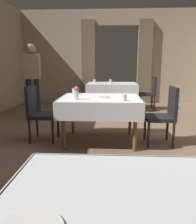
% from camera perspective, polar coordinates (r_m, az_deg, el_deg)
% --- Properties ---
extents(ground, '(10.08, 10.08, 0.00)m').
position_cam_1_polar(ground, '(3.71, 5.98, -8.10)').
color(ground, '#7A604C').
extents(wall_back, '(6.40, 0.27, 3.00)m').
position_cam_1_polar(wall_back, '(7.67, 4.70, 13.85)').
color(wall_back, tan).
rests_on(wall_back, ground).
extents(dining_table_mid, '(1.30, 1.07, 0.75)m').
position_cam_1_polar(dining_table_mid, '(3.66, 0.59, 2.35)').
color(dining_table_mid, brown).
rests_on(dining_table_mid, ground).
extents(dining_table_far, '(1.41, 1.02, 0.75)m').
position_cam_1_polar(dining_table_far, '(6.42, 3.54, 6.50)').
color(dining_table_far, brown).
rests_on(dining_table_far, ground).
extents(chair_mid_right, '(0.44, 0.44, 0.93)m').
position_cam_1_polar(chair_mid_right, '(3.73, 16.60, -0.21)').
color(chair_mid_right, black).
rests_on(chair_mid_right, ground).
extents(chair_mid_left, '(0.44, 0.44, 0.93)m').
position_cam_1_polar(chair_mid_left, '(3.88, -14.84, 0.35)').
color(chair_mid_left, black).
rests_on(chair_mid_left, ground).
extents(chair_far_right, '(0.44, 0.44, 0.93)m').
position_cam_1_polar(chair_far_right, '(6.60, 13.05, 5.12)').
color(chair_far_right, black).
rests_on(chair_far_right, ground).
extents(flower_vase_mid, '(0.07, 0.07, 0.20)m').
position_cam_1_polar(flower_vase_mid, '(3.38, -5.49, 4.94)').
color(flower_vase_mid, silver).
rests_on(flower_vase_mid, dining_table_mid).
extents(plate_mid_b, '(0.21, 0.21, 0.01)m').
position_cam_1_polar(plate_mid_b, '(3.60, 1.42, 3.77)').
color(plate_mid_b, white).
rests_on(plate_mid_b, dining_table_mid).
extents(glass_mid_c, '(0.08, 0.08, 0.11)m').
position_cam_1_polar(glass_mid_c, '(3.97, -5.98, 5.18)').
color(glass_mid_c, silver).
rests_on(glass_mid_c, dining_table_mid).
extents(glass_mid_d, '(0.07, 0.07, 0.09)m').
position_cam_1_polar(glass_mid_d, '(3.29, 6.73, 3.58)').
color(glass_mid_d, silver).
rests_on(glass_mid_d, dining_table_mid).
extents(glass_far_a, '(0.08, 0.08, 0.10)m').
position_cam_1_polar(glass_far_a, '(6.56, -0.88, 7.87)').
color(glass_far_a, silver).
rests_on(glass_far_a, dining_table_far).
extents(plate_far_b, '(0.22, 0.22, 0.01)m').
position_cam_1_polar(plate_far_b, '(6.76, 3.42, 7.62)').
color(plate_far_b, white).
rests_on(plate_far_b, dining_table_far).
extents(glass_far_c, '(0.07, 0.07, 0.12)m').
position_cam_1_polar(glass_far_c, '(6.26, 3.23, 7.74)').
color(glass_far_c, silver).
rests_on(glass_far_c, dining_table_far).
extents(person_waiter_by_doorway, '(0.39, 0.28, 1.72)m').
position_cam_1_polar(person_waiter_by_doorway, '(5.33, -16.38, 8.86)').
color(person_waiter_by_doorway, black).
rests_on(person_waiter_by_doorway, ground).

